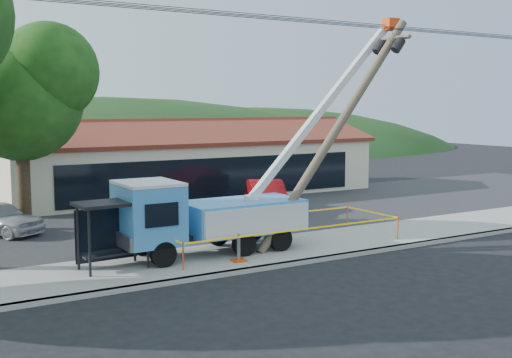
{
  "coord_description": "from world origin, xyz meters",
  "views": [
    {
      "loc": [
        -12.57,
        -15.58,
        5.44
      ],
      "look_at": [
        -0.16,
        5.0,
        2.67
      ],
      "focal_mm": 45.0,
      "sensor_mm": 36.0,
      "label": 1
    }
  ],
  "objects_px": {
    "car_red": "(266,213)",
    "leaning_pole": "(342,120)",
    "utility_truck": "(209,212)",
    "bus_shelter": "(111,219)"
  },
  "relations": [
    {
      "from": "car_red",
      "to": "leaning_pole",
      "type": "bearing_deg",
      "value": -77.65
    },
    {
      "from": "utility_truck",
      "to": "bus_shelter",
      "type": "xyz_separation_m",
      "value": [
        -3.69,
        -0.22,
        0.11
      ]
    },
    {
      "from": "utility_truck",
      "to": "leaning_pole",
      "type": "distance_m",
      "value": 6.24
    },
    {
      "from": "leaning_pole",
      "to": "bus_shelter",
      "type": "height_order",
      "value": "leaning_pole"
    },
    {
      "from": "bus_shelter",
      "to": "leaning_pole",
      "type": "bearing_deg",
      "value": -7.48
    },
    {
      "from": "bus_shelter",
      "to": "car_red",
      "type": "bearing_deg",
      "value": 31.12
    },
    {
      "from": "utility_truck",
      "to": "bus_shelter",
      "type": "bearing_deg",
      "value": -176.6
    },
    {
      "from": "utility_truck",
      "to": "car_red",
      "type": "distance_m",
      "value": 9.76
    },
    {
      "from": "utility_truck",
      "to": "bus_shelter",
      "type": "height_order",
      "value": "utility_truck"
    },
    {
      "from": "utility_truck",
      "to": "bus_shelter",
      "type": "relative_size",
      "value": 5.01
    }
  ]
}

